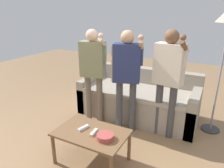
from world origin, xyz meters
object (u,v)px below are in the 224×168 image
at_px(game_remote_wand_near, 94,132).
at_px(couch, 139,99).
at_px(snack_bowl, 105,137).
at_px(player_right, 168,72).
at_px(player_left, 93,66).
at_px(coffee_table, 91,136).
at_px(game_remote_nunchuk, 107,137).
at_px(game_remote_wand_far, 83,128).
at_px(player_center, 127,71).

bearing_deg(game_remote_wand_near, couch, 89.39).
distance_m(snack_bowl, game_remote_wand_near, 0.18).
relative_size(snack_bowl, player_right, 0.12).
bearing_deg(player_left, coffee_table, -59.62).
bearing_deg(snack_bowl, player_left, 128.27).
xyz_separation_m(game_remote_nunchuk, game_remote_wand_near, (-0.20, 0.03, -0.01)).
bearing_deg(player_left, game_remote_wand_far, -65.47).
bearing_deg(couch, player_right, -39.17).
bearing_deg(player_center, game_remote_wand_near, -91.19).
bearing_deg(player_right, game_remote_wand_near, -119.92).
height_order(snack_bowl, player_left, player_left).
bearing_deg(player_center, coffee_table, -94.24).
bearing_deg(game_remote_nunchuk, game_remote_wand_near, 172.15).
bearing_deg(player_center, snack_bowl, -80.52).
xyz_separation_m(coffee_table, game_remote_wand_near, (0.05, -0.01, 0.07)).
height_order(couch, game_remote_wand_near, couch).
xyz_separation_m(player_center, game_remote_wand_far, (-0.18, -0.87, -0.53)).
xyz_separation_m(coffee_table, player_center, (0.06, 0.88, 0.60)).
bearing_deg(player_right, couch, 140.83).
relative_size(coffee_table, game_remote_wand_near, 5.58).
distance_m(game_remote_nunchuk, player_right, 1.24).
xyz_separation_m(snack_bowl, player_left, (-0.74, 0.94, 0.51)).
height_order(player_center, game_remote_wand_near, player_center).
height_order(couch, coffee_table, couch).
bearing_deg(player_right, player_left, -174.32).
bearing_deg(couch, snack_bowl, -84.11).
xyz_separation_m(snack_bowl, player_right, (0.41, 1.06, 0.53)).
height_order(coffee_table, game_remote_wand_near, game_remote_wand_near).
relative_size(player_center, game_remote_wand_far, 9.87).
relative_size(coffee_table, snack_bowl, 4.37).
bearing_deg(couch, game_remote_wand_near, -90.61).
height_order(player_right, game_remote_wand_near, player_right).
bearing_deg(player_right, coffee_table, -122.19).
distance_m(snack_bowl, game_remote_nunchuk, 0.03).
xyz_separation_m(couch, player_right, (0.57, -0.47, 0.69)).
distance_m(coffee_table, game_remote_nunchuk, 0.26).
relative_size(player_left, game_remote_wand_near, 10.02).
bearing_deg(game_remote_wand_far, snack_bowl, -9.66).
height_order(couch, player_left, player_left).
bearing_deg(player_right, game_remote_nunchuk, -110.47).
height_order(game_remote_nunchuk, game_remote_wand_near, game_remote_nunchuk).
height_order(snack_bowl, game_remote_wand_near, snack_bowl).
bearing_deg(couch, coffee_table, -92.42).
distance_m(coffee_table, player_center, 1.07).
bearing_deg(snack_bowl, game_remote_wand_far, 170.34).
xyz_separation_m(couch, snack_bowl, (0.16, -1.52, 0.16)).
height_order(game_remote_nunchuk, player_left, player_left).
distance_m(snack_bowl, player_left, 1.30).
distance_m(game_remote_nunchuk, game_remote_wand_near, 0.20).
bearing_deg(game_remote_wand_far, player_center, 77.97).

